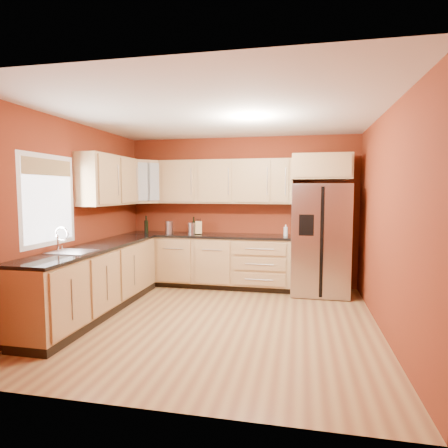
# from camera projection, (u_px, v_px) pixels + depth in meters

# --- Properties ---
(floor) EXTENTS (4.00, 4.00, 0.00)m
(floor) POSITION_uv_depth(u_px,v_px,m) (216.00, 321.00, 4.79)
(floor) COLOR brown
(floor) RESTS_ON ground
(ceiling) EXTENTS (4.00, 4.00, 0.00)m
(ceiling) POSITION_uv_depth(u_px,v_px,m) (216.00, 114.00, 4.56)
(ceiling) COLOR silver
(ceiling) RESTS_ON wall_back
(wall_back) EXTENTS (4.00, 0.04, 2.60)m
(wall_back) POSITION_uv_depth(u_px,v_px,m) (241.00, 212.00, 6.62)
(wall_back) COLOR maroon
(wall_back) RESTS_ON floor
(wall_front) EXTENTS (4.00, 0.04, 2.60)m
(wall_front) POSITION_uv_depth(u_px,v_px,m) (155.00, 241.00, 2.72)
(wall_front) COLOR maroon
(wall_front) RESTS_ON floor
(wall_left) EXTENTS (0.04, 4.00, 2.60)m
(wall_left) POSITION_uv_depth(u_px,v_px,m) (72.00, 218.00, 5.07)
(wall_left) COLOR maroon
(wall_left) RESTS_ON floor
(wall_right) EXTENTS (0.04, 4.00, 2.60)m
(wall_right) POSITION_uv_depth(u_px,v_px,m) (386.00, 223.00, 4.27)
(wall_right) COLOR maroon
(wall_right) RESTS_ON floor
(base_cabinets_back) EXTENTS (2.90, 0.60, 0.88)m
(base_cabinets_back) POSITION_uv_depth(u_px,v_px,m) (207.00, 261.00, 6.52)
(base_cabinets_back) COLOR #A37E4F
(base_cabinets_back) RESTS_ON floor
(base_cabinets_left) EXTENTS (0.60, 2.80, 0.88)m
(base_cabinets_left) POSITION_uv_depth(u_px,v_px,m) (94.00, 281.00, 5.09)
(base_cabinets_left) COLOR #A37E4F
(base_cabinets_left) RESTS_ON floor
(countertop_back) EXTENTS (2.90, 0.62, 0.04)m
(countertop_back) POSITION_uv_depth(u_px,v_px,m) (207.00, 235.00, 6.47)
(countertop_back) COLOR black
(countertop_back) RESTS_ON base_cabinets_back
(countertop_left) EXTENTS (0.62, 2.80, 0.04)m
(countertop_left) POSITION_uv_depth(u_px,v_px,m) (94.00, 248.00, 5.05)
(countertop_left) COLOR black
(countertop_left) RESTS_ON base_cabinets_left
(upper_cabinets_back) EXTENTS (2.30, 0.33, 0.75)m
(upper_cabinets_back) POSITION_uv_depth(u_px,v_px,m) (225.00, 182.00, 6.47)
(upper_cabinets_back) COLOR #A37E4F
(upper_cabinets_back) RESTS_ON wall_back
(upper_cabinets_left) EXTENTS (0.33, 1.35, 0.75)m
(upper_cabinets_left) POSITION_uv_depth(u_px,v_px,m) (109.00, 180.00, 5.70)
(upper_cabinets_left) COLOR #A37E4F
(upper_cabinets_left) RESTS_ON wall_left
(corner_upper_cabinet) EXTENTS (0.67, 0.67, 0.75)m
(corner_upper_cabinet) POSITION_uv_depth(u_px,v_px,m) (145.00, 182.00, 6.59)
(corner_upper_cabinet) COLOR #A37E4F
(corner_upper_cabinet) RESTS_ON wall_back
(over_fridge_cabinet) EXTENTS (0.92, 0.60, 0.40)m
(over_fridge_cabinet) POSITION_uv_depth(u_px,v_px,m) (321.00, 167.00, 6.00)
(over_fridge_cabinet) COLOR #A37E4F
(over_fridge_cabinet) RESTS_ON wall_back
(refrigerator) EXTENTS (0.90, 0.75, 1.78)m
(refrigerator) POSITION_uv_depth(u_px,v_px,m) (320.00, 239.00, 6.02)
(refrigerator) COLOR #B4B3B8
(refrigerator) RESTS_ON floor
(window) EXTENTS (0.03, 0.90, 1.00)m
(window) POSITION_uv_depth(u_px,v_px,m) (49.00, 200.00, 4.56)
(window) COLOR white
(window) RESTS_ON wall_left
(sink_faucet) EXTENTS (0.50, 0.42, 0.30)m
(sink_faucet) POSITION_uv_depth(u_px,v_px,m) (71.00, 240.00, 4.54)
(sink_faucet) COLOR silver
(sink_faucet) RESTS_ON countertop_left
(canister_left) EXTENTS (0.14, 0.14, 0.22)m
(canister_left) POSITION_uv_depth(u_px,v_px,m) (169.00, 228.00, 6.54)
(canister_left) COLOR #B4B3B8
(canister_left) RESTS_ON countertop_back
(canister_right) EXTENTS (0.15, 0.15, 0.20)m
(canister_right) POSITION_uv_depth(u_px,v_px,m) (192.00, 229.00, 6.45)
(canister_right) COLOR #B4B3B8
(canister_right) RESTS_ON countertop_back
(wine_bottle_a) EXTENTS (0.07, 0.07, 0.31)m
(wine_bottle_a) POSITION_uv_depth(u_px,v_px,m) (146.00, 224.00, 6.68)
(wine_bottle_a) COLOR black
(wine_bottle_a) RESTS_ON countertop_back
(wine_bottle_b) EXTENTS (0.08, 0.08, 0.30)m
(wine_bottle_b) POSITION_uv_depth(u_px,v_px,m) (194.00, 225.00, 6.54)
(wine_bottle_b) COLOR black
(wine_bottle_b) RESTS_ON countertop_back
(knife_block) EXTENTS (0.13, 0.12, 0.22)m
(knife_block) POSITION_uv_depth(u_px,v_px,m) (199.00, 228.00, 6.47)
(knife_block) COLOR tan
(knife_block) RESTS_ON countertop_back
(soap_dispenser) EXTENTS (0.08, 0.08, 0.19)m
(soap_dispenser) POSITION_uv_depth(u_px,v_px,m) (286.00, 230.00, 6.16)
(soap_dispenser) COLOR silver
(soap_dispenser) RESTS_ON countertop_back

